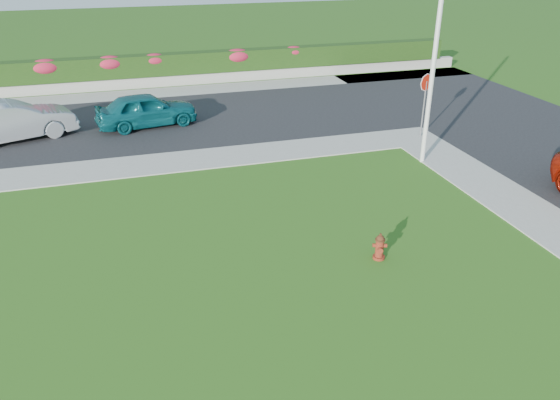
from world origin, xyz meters
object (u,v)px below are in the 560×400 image
object	(u,v)px
fire_hydrant	(380,247)
sedan_silver	(12,121)
stop_sign	(426,90)
sedan_teal	(147,110)
utility_pole	(432,77)

from	to	relation	value
fire_hydrant	sedan_silver	bearing A→B (deg)	147.84
fire_hydrant	stop_sign	distance (m)	9.99
sedan_silver	sedan_teal	bearing A→B (deg)	-106.12
stop_sign	fire_hydrant	bearing A→B (deg)	-123.36
sedan_silver	stop_sign	world-z (taller)	stop_sign
fire_hydrant	sedan_teal	xyz separation A→B (m)	(-4.76, 12.52, 0.42)
fire_hydrant	sedan_teal	world-z (taller)	sedan_teal
fire_hydrant	utility_pole	world-z (taller)	utility_pole
utility_pole	stop_sign	distance (m)	3.00
sedan_silver	stop_sign	bearing A→B (deg)	-124.61
sedan_silver	utility_pole	size ratio (longest dim) A/B	0.77
fire_hydrant	sedan_silver	xyz separation A→B (m)	(-9.95, 12.19, 0.48)
sedan_teal	sedan_silver	xyz separation A→B (m)	(-5.19, -0.33, 0.06)
fire_hydrant	utility_pole	xyz separation A→B (m)	(4.42, 5.59, 2.73)
sedan_teal	utility_pole	size ratio (longest dim) A/B	0.68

